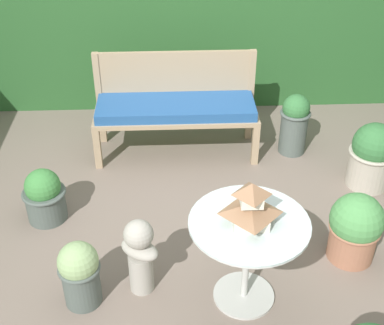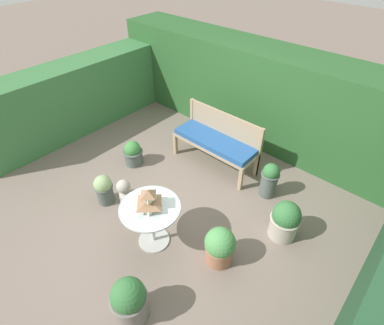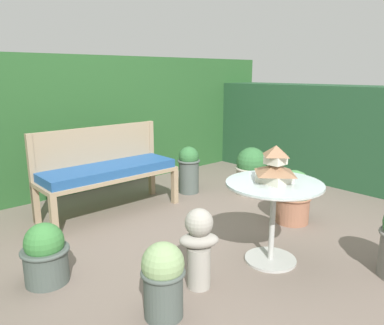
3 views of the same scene
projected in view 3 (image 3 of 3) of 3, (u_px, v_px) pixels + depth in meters
ground at (184, 242)px, 3.30m from camera, size 30.00×30.00×0.00m
foliage_hedge_back at (64, 122)px, 4.83m from camera, size 6.40×0.90×1.66m
foliage_hedge_right at (334, 133)px, 5.11m from camera, size 0.70×3.53×1.29m
garden_bench at (109, 173)px, 3.91m from camera, size 1.46×0.50×0.52m
bench_backrest at (97, 150)px, 4.02m from camera, size 1.46×0.06×0.90m
patio_table at (274, 200)px, 2.86m from camera, size 0.74×0.74×0.65m
pagoda_birdhouse at (275, 167)px, 2.80m from camera, size 0.28×0.28×0.29m
garden_bust at (199, 245)px, 2.55m from camera, size 0.31×0.28×0.58m
potted_plant_path_edge at (189, 169)px, 4.60m from camera, size 0.28×0.28×0.58m
potted_plant_table_far at (45, 254)px, 2.63m from camera, size 0.34×0.34×0.44m
potted_plant_hedge_corner at (251, 171)px, 4.57m from camera, size 0.39×0.39×0.58m
potted_plant_bench_left at (293, 196)px, 3.69m from camera, size 0.38×0.38×0.53m
potted_plant_bench_right at (163, 278)px, 2.25m from camera, size 0.27×0.27×0.48m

